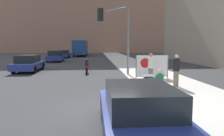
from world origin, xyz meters
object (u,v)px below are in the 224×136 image
at_px(jogger_on_sidewalk, 176,70).
at_px(city_bus_on_road, 81,47).
at_px(seated_protester, 160,82).
at_px(traffic_light_pole, 118,29).
at_px(protest_banner, 152,66).
at_px(pedestrian_behind, 151,67).
at_px(car_on_road_nearest, 28,63).
at_px(motorcycle_on_road, 87,67).
at_px(parked_car_curbside, 139,111).
at_px(car_on_road_distant, 64,54).
at_px(car_on_road_midblock, 56,56).

distance_m(jogger_on_sidewalk, city_bus_on_road, 36.03).
height_order(seated_protester, jogger_on_sidewalk, jogger_on_sidewalk).
bearing_deg(traffic_light_pole, protest_banner, -37.63).
xyz_separation_m(pedestrian_behind, car_on_road_nearest, (-9.12, 6.82, -0.28)).
bearing_deg(motorcycle_on_road, seated_protester, -67.94).
height_order(protest_banner, motorcycle_on_road, protest_banner).
xyz_separation_m(pedestrian_behind, protest_banner, (0.42, 1.36, -0.07)).
distance_m(pedestrian_behind, parked_car_curbside, 7.69).
bearing_deg(pedestrian_behind, seated_protester, 41.14).
bearing_deg(jogger_on_sidewalk, traffic_light_pole, -61.06).
bearing_deg(city_bus_on_road, jogger_on_sidewalk, -78.41).
height_order(protest_banner, traffic_light_pole, traffic_light_pole).
xyz_separation_m(seated_protester, pedestrian_behind, (0.48, 3.42, 0.27)).
bearing_deg(seated_protester, car_on_road_distant, 110.52).
relative_size(jogger_on_sidewalk, car_on_road_midblock, 0.39).
bearing_deg(car_on_road_distant, car_on_road_nearest, -91.28).
xyz_separation_m(seated_protester, car_on_road_distant, (-8.21, 29.75, -0.04)).
height_order(traffic_light_pole, motorcycle_on_road, traffic_light_pole).
relative_size(car_on_road_midblock, city_bus_on_road, 0.37).
bearing_deg(protest_banner, jogger_on_sidewalk, -78.02).
xyz_separation_m(protest_banner, car_on_road_midblock, (-9.11, 16.41, -0.18)).
xyz_separation_m(jogger_on_sidewalk, traffic_light_pole, (-2.70, 4.41, 2.47)).
relative_size(protest_banner, traffic_light_pole, 0.44).
xyz_separation_m(pedestrian_behind, motorcycle_on_road, (-3.99, 5.25, -0.49)).
height_order(pedestrian_behind, car_on_road_distant, pedestrian_behind).
distance_m(protest_banner, city_bus_on_road, 33.18).
height_order(protest_banner, car_on_road_midblock, protest_banner).
relative_size(parked_car_curbside, car_on_road_distant, 1.01).
relative_size(pedestrian_behind, car_on_road_nearest, 0.37).
bearing_deg(car_on_road_nearest, protest_banner, -29.79).
bearing_deg(traffic_light_pole, jogger_on_sidewalk, -58.54).
xyz_separation_m(pedestrian_behind, car_on_road_distant, (-8.69, 26.34, -0.32)).
xyz_separation_m(parked_car_curbside, city_bus_on_road, (-4.00, 41.21, 1.13)).
relative_size(jogger_on_sidewalk, car_on_road_nearest, 0.37).
bearing_deg(pedestrian_behind, city_bus_on_road, -120.46).
distance_m(car_on_road_midblock, motorcycle_on_road, 13.38).
relative_size(car_on_road_nearest, city_bus_on_road, 0.39).
xyz_separation_m(seated_protester, car_on_road_midblock, (-8.21, 21.19, 0.02)).
height_order(jogger_on_sidewalk, protest_banner, jogger_on_sidewalk).
relative_size(car_on_road_distant, motorcycle_on_road, 2.03).
bearing_deg(seated_protester, traffic_light_pole, 105.77).
height_order(seated_protester, motorcycle_on_road, seated_protester).
height_order(seated_protester, pedestrian_behind, pedestrian_behind).
bearing_deg(protest_banner, city_bus_on_road, 101.55).
bearing_deg(traffic_light_pole, seated_protester, -79.33).
relative_size(car_on_road_midblock, car_on_road_distant, 0.97).
height_order(parked_car_curbside, motorcycle_on_road, parked_car_curbside).
distance_m(jogger_on_sidewalk, parked_car_curbside, 6.76).
xyz_separation_m(seated_protester, protest_banner, (0.90, 4.78, 0.20)).
distance_m(car_on_road_nearest, car_on_road_distant, 19.52).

